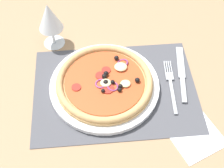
% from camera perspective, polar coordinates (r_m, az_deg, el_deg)
% --- Properties ---
extents(ground_plane, '(1.90, 1.40, 0.02)m').
position_cam_1_polar(ground_plane, '(0.88, 0.55, -1.55)').
color(ground_plane, '#9E7A56').
extents(placemat, '(0.44, 0.32, 0.00)m').
position_cam_1_polar(placemat, '(0.87, 0.56, -1.02)').
color(placemat, '#4C4C51').
rests_on(placemat, ground_plane).
extents(plate, '(0.30, 0.30, 0.01)m').
position_cam_1_polar(plate, '(0.86, -1.36, -0.32)').
color(plate, white).
rests_on(plate, placemat).
extents(pizza, '(0.26, 0.26, 0.03)m').
position_cam_1_polar(pizza, '(0.85, -1.34, 0.43)').
color(pizza, tan).
rests_on(pizza, plate).
extents(fork, '(0.03, 0.18, 0.00)m').
position_cam_1_polar(fork, '(0.89, 10.57, 0.17)').
color(fork, '#B2B5BA').
rests_on(fork, placemat).
extents(knife, '(0.04, 0.20, 0.01)m').
position_cam_1_polar(knife, '(0.92, 12.48, 2.02)').
color(knife, '#B2B5BA').
rests_on(knife, placemat).
extents(wine_glass, '(0.07, 0.07, 0.15)m').
position_cam_1_polar(wine_glass, '(0.93, -11.26, 11.61)').
color(wine_glass, silver).
rests_on(wine_glass, ground_plane).
extents(napkin, '(0.15, 0.15, 0.00)m').
position_cam_1_polar(napkin, '(0.82, 15.03, -9.26)').
color(napkin, white).
rests_on(napkin, ground_plane).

